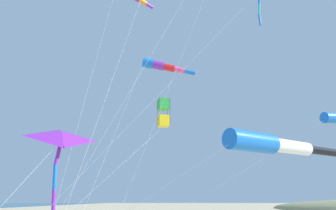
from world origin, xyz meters
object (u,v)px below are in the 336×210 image
Objects in this scene: kite_windsock_red_high_left at (162,66)px; kite_box_magenta_far_left at (163,113)px; kite_windsock_orange_high_right at (274,145)px; kite_delta_white_trailing at (61,139)px.

kite_box_magenta_far_left is at bearing 93.92° from kite_windsock_red_high_left.
kite_box_magenta_far_left reaches higher than kite_windsock_orange_high_right.
kite_delta_white_trailing is 0.60× the size of kite_windsock_orange_high_right.
kite_windsock_red_high_left is (-3.67, -13.92, 9.01)m from kite_delta_white_trailing.
kite_delta_white_trailing is 11.30m from kite_box_magenta_far_left.
kite_delta_white_trailing is 8.43m from kite_windsock_orange_high_right.
kite_windsock_red_high_left is 1.51× the size of kite_box_magenta_far_left.
kite_windsock_orange_high_right is 12.37m from kite_box_magenta_far_left.
kite_delta_white_trailing is at bearing -5.99° from kite_windsock_orange_high_right.
kite_windsock_orange_high_right is (-4.71, 14.80, -9.40)m from kite_windsock_red_high_left.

